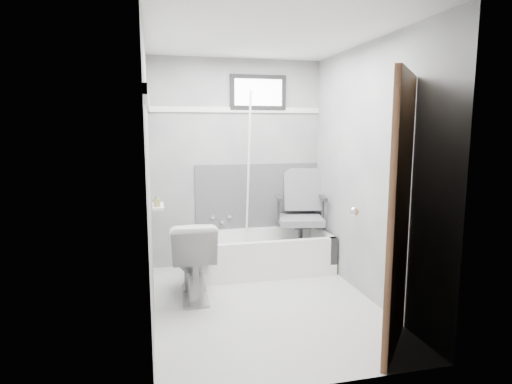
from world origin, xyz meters
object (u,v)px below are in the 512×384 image
object	(u,v)px
bathtub	(264,252)
office_chair	(301,213)
door	(459,223)
soap_bottle_b	(157,199)
soap_bottle_a	(157,201)
toilet	(193,259)

from	to	relation	value
bathtub	office_chair	xyz separation A→B (m)	(0.46, 0.05, 0.42)
door	soap_bottle_b	bearing A→B (deg)	138.72
office_chair	soap_bottle_a	xyz separation A→B (m)	(-1.63, -0.71, 0.34)
bathtub	toilet	distance (m)	1.04
toilet	door	distance (m)	2.37
soap_bottle_a	soap_bottle_b	distance (m)	0.14
soap_bottle_a	soap_bottle_b	xyz separation A→B (m)	(0.00, 0.14, -0.01)
door	soap_bottle_a	distance (m)	2.47
bathtub	soap_bottle_a	size ratio (longest dim) A/B	14.30
bathtub	soap_bottle_b	distance (m)	1.49
soap_bottle_a	soap_bottle_b	world-z (taller)	soap_bottle_a
office_chair	toilet	bearing A→B (deg)	-142.04
toilet	bathtub	bearing A→B (deg)	-143.28
office_chair	soap_bottle_b	bearing A→B (deg)	-148.41
office_chair	bathtub	bearing A→B (deg)	-161.60
door	soap_bottle_b	world-z (taller)	door
bathtub	soap_bottle_b	bearing A→B (deg)	-155.86
toilet	soap_bottle_a	xyz separation A→B (m)	(-0.32, -0.08, 0.59)
bathtub	door	xyz separation A→B (m)	(0.75, -2.21, 0.79)
soap_bottle_b	bathtub	bearing A→B (deg)	24.14
soap_bottle_a	door	bearing A→B (deg)	-38.84
door	soap_bottle_a	world-z (taller)	door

